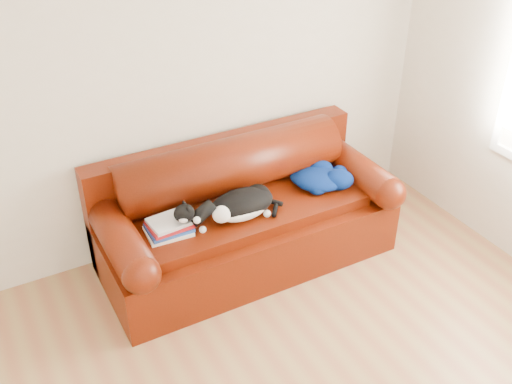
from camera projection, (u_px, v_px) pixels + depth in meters
room_shell at (338, 162)px, 2.38m from camera, size 4.52×4.02×2.61m
sofa_base at (247, 233)px, 4.38m from camera, size 2.10×0.90×0.50m
sofa_back at (231, 182)px, 4.40m from camera, size 2.10×1.01×0.88m
book_stack at (169, 226)px, 3.92m from camera, size 0.31×0.24×0.10m
cat at (242, 205)px, 4.05m from camera, size 0.68×0.32×0.24m
blanket at (321, 177)px, 4.42m from camera, size 0.48×0.48×0.14m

